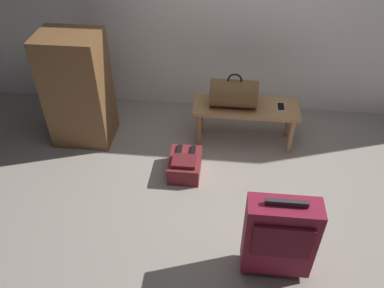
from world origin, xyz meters
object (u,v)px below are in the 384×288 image
object	(u,v)px
cell_phone	(281,107)
backpack_maroon	(185,164)
bench	(246,112)
suitcase_upright_burgundy	(279,237)
side_cabinet	(78,90)
duffel_bag_brown	(234,93)

from	to	relation	value
cell_phone	backpack_maroon	xyz separation A→B (m)	(-0.85, -0.54, -0.33)
bench	backpack_maroon	xyz separation A→B (m)	(-0.53, -0.53, -0.26)
bench	cell_phone	xyz separation A→B (m)	(0.32, 0.01, 0.07)
bench	suitcase_upright_burgundy	size ratio (longest dim) A/B	1.41
cell_phone	side_cabinet	distance (m)	1.92
suitcase_upright_burgundy	side_cabinet	bearing A→B (deg)	142.74
cell_phone	side_cabinet	bearing A→B (deg)	-176.89
bench	cell_phone	size ratio (longest dim) A/B	6.94
suitcase_upright_burgundy	side_cabinet	size ratio (longest dim) A/B	0.64
bench	duffel_bag_brown	bearing A→B (deg)	180.00
duffel_bag_brown	side_cabinet	size ratio (longest dim) A/B	0.40
cell_phone	side_cabinet	world-z (taller)	side_cabinet
duffel_bag_brown	backpack_maroon	world-z (taller)	duffel_bag_brown
duffel_bag_brown	side_cabinet	xyz separation A→B (m)	(-1.46, -0.09, 0.00)
bench	side_cabinet	world-z (taller)	side_cabinet
bench	backpack_maroon	world-z (taller)	bench
suitcase_upright_burgundy	duffel_bag_brown	bearing A→B (deg)	103.24
suitcase_upright_burgundy	backpack_maroon	distance (m)	1.23
suitcase_upright_burgundy	side_cabinet	distance (m)	2.28
suitcase_upright_burgundy	backpack_maroon	world-z (taller)	suitcase_upright_burgundy
bench	side_cabinet	size ratio (longest dim) A/B	0.91
backpack_maroon	side_cabinet	bearing A→B (deg)	157.66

